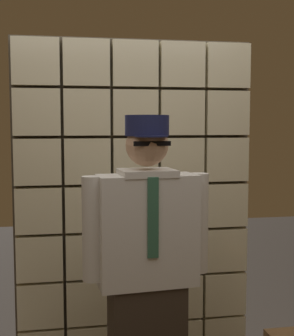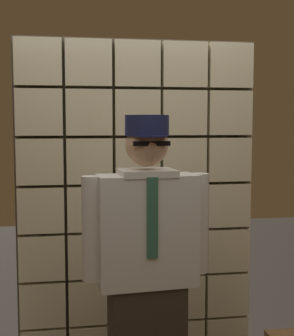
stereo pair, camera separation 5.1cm
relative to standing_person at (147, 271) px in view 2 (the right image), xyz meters
name	(u,v)px [view 2 (the right image)]	position (x,y,z in m)	size (l,w,h in m)	color
glass_block_wall	(137,207)	(0.05, 0.75, 0.21)	(1.62, 0.10, 2.26)	beige
standing_person	(147,271)	(0.00, 0.00, 0.00)	(0.69, 0.31, 1.72)	#382D23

